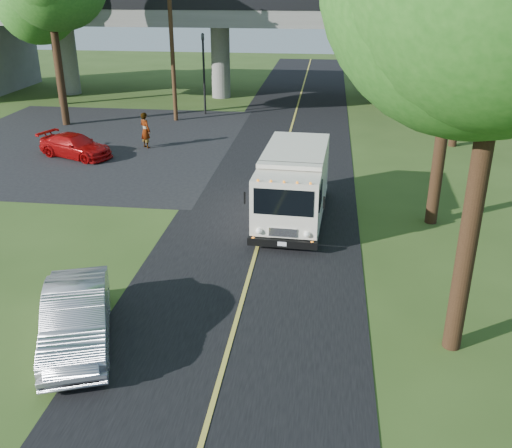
% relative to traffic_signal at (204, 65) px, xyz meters
% --- Properties ---
extents(ground, '(120.00, 120.00, 0.00)m').
position_rel_traffic_signal_xyz_m(ground, '(6.00, -26.00, -3.20)').
color(ground, '#334D1B').
rests_on(ground, ground).
extents(road, '(7.00, 90.00, 0.02)m').
position_rel_traffic_signal_xyz_m(road, '(6.00, -16.00, -3.19)').
color(road, black).
rests_on(road, ground).
extents(parking_lot, '(16.00, 18.00, 0.01)m').
position_rel_traffic_signal_xyz_m(parking_lot, '(-5.00, -8.00, -3.19)').
color(parking_lot, black).
rests_on(parking_lot, ground).
extents(lane_line, '(0.12, 90.00, 0.01)m').
position_rel_traffic_signal_xyz_m(lane_line, '(6.00, -16.00, -3.17)').
color(lane_line, gold).
rests_on(lane_line, road).
extents(overpass, '(54.00, 10.00, 7.30)m').
position_rel_traffic_signal_xyz_m(overpass, '(6.00, 6.00, 1.36)').
color(overpass, slate).
rests_on(overpass, ground).
extents(traffic_signal, '(0.18, 0.22, 5.20)m').
position_rel_traffic_signal_xyz_m(traffic_signal, '(0.00, 0.00, 0.00)').
color(traffic_signal, black).
rests_on(traffic_signal, ground).
extents(utility_pole, '(1.60, 0.26, 9.00)m').
position_rel_traffic_signal_xyz_m(utility_pole, '(-1.50, -2.00, 1.40)').
color(utility_pole, '#472D19').
rests_on(utility_pole, ground).
extents(step_van, '(2.59, 6.35, 2.62)m').
position_rel_traffic_signal_xyz_m(step_van, '(7.02, -17.27, -1.77)').
color(step_van, silver).
rests_on(step_van, ground).
extents(red_sedan, '(4.34, 2.94, 1.17)m').
position_rel_traffic_signal_xyz_m(red_sedan, '(-4.51, -10.57, -2.62)').
color(red_sedan, '#9F090A').
rests_on(red_sedan, ground).
extents(silver_sedan, '(2.91, 4.58, 1.43)m').
position_rel_traffic_signal_xyz_m(silver_sedan, '(2.22, -26.00, -2.49)').
color(silver_sedan, '#97989F').
rests_on(silver_sedan, ground).
extents(pedestrian, '(0.83, 0.79, 1.92)m').
position_rel_traffic_signal_xyz_m(pedestrian, '(-1.46, -8.45, -2.24)').
color(pedestrian, gray).
rests_on(pedestrian, ground).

